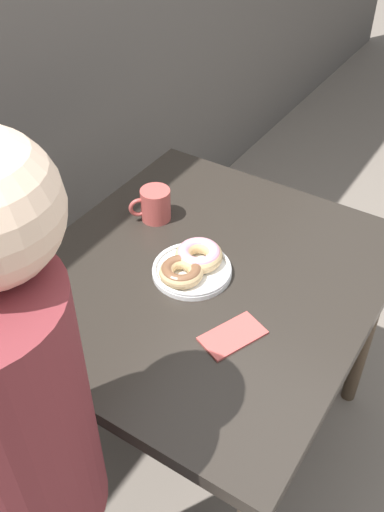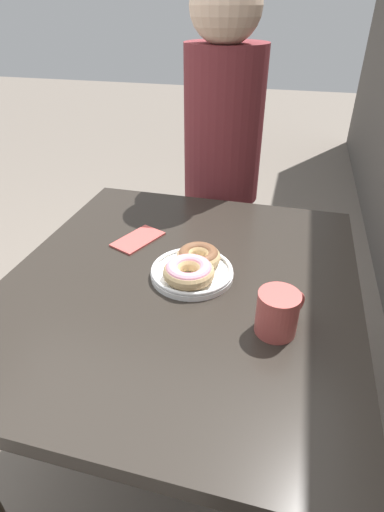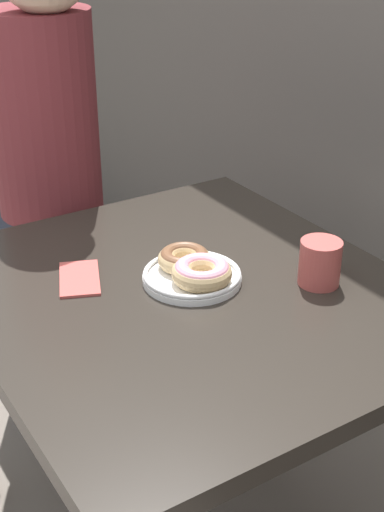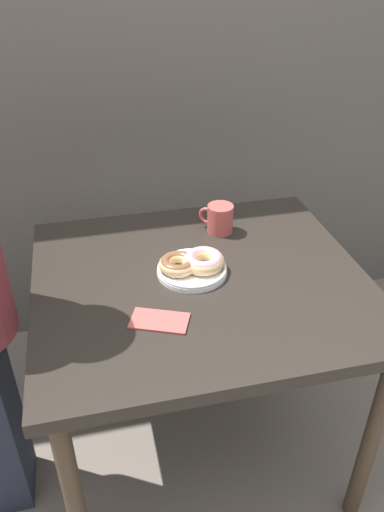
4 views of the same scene
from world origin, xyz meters
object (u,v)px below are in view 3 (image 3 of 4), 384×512
Objects in this scene: coffee_mug at (320,262)px; napkin at (79,278)px; dining_table at (187,324)px; donut_plate at (193,270)px; person_figure at (47,190)px.

napkin is at bearing -123.73° from coffee_mug.
donut_plate is at bearing 123.41° from dining_table.
donut_plate is 2.10× the size of coffee_mug.
donut_plate is at bearing 4.76° from person_figure.
person_figure is (-0.81, -0.27, -0.06)m from coffee_mug.
person_figure is at bearing -175.24° from donut_plate.
dining_table is 0.69m from person_figure.
dining_table is at bearing 48.35° from napkin.
napkin is (-0.15, -0.17, 0.09)m from dining_table.
donut_plate is 0.67m from person_figure.
napkin is at bearing -131.65° from dining_table.
person_figure reaches higher than dining_table.
napkin is (0.53, -0.14, 0.01)m from person_figure.
dining_table is 0.25m from napkin.
coffee_mug is at bearing 56.69° from donut_plate.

